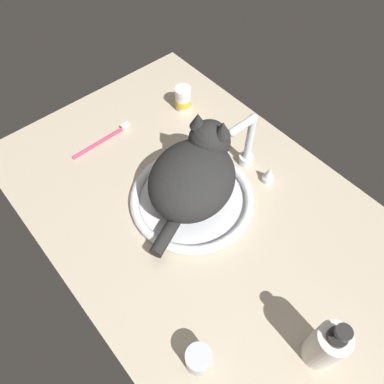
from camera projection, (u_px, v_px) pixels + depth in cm
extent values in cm
cube|color=#B7A88E|center=(203.00, 214.00, 96.00)|extent=(115.30, 72.91, 3.00)
torus|color=white|center=(192.00, 198.00, 95.62)|extent=(32.18, 32.18, 2.44)
cylinder|color=white|center=(192.00, 200.00, 96.38)|extent=(28.52, 28.52, 0.60)
cylinder|color=silver|center=(246.00, 159.00, 102.86)|extent=(4.00, 4.00, 2.70)
cylinder|color=silver|center=(250.00, 138.00, 95.88)|extent=(2.00, 2.00, 14.30)
sphere|color=silver|center=(254.00, 118.00, 90.00)|extent=(2.20, 2.20, 2.20)
cylinder|color=silver|center=(243.00, 125.00, 88.65)|extent=(2.00, 7.30, 2.00)
sphere|color=silver|center=(232.00, 132.00, 87.29)|extent=(2.10, 2.10, 2.10)
cylinder|color=silver|center=(225.00, 144.00, 106.90)|extent=(3.20, 3.20, 1.60)
cone|color=silver|center=(226.00, 138.00, 104.73)|extent=(2.88, 2.88, 3.69)
cylinder|color=silver|center=(268.00, 179.00, 99.72)|extent=(3.20, 3.20, 1.60)
cone|color=silver|center=(269.00, 173.00, 97.55)|extent=(2.88, 2.88, 3.69)
ellipsoid|color=black|center=(192.00, 179.00, 88.96)|extent=(28.30, 30.25, 13.79)
sphere|color=black|center=(209.00, 141.00, 90.52)|extent=(10.59, 10.59, 10.59)
cone|color=black|center=(198.00, 120.00, 86.64)|extent=(4.03, 4.03, 3.97)
cone|color=black|center=(223.00, 129.00, 85.05)|extent=(4.03, 4.03, 3.97)
ellipsoid|color=silver|center=(216.00, 133.00, 93.43)|extent=(5.34, 4.68, 3.39)
ellipsoid|color=silver|center=(207.00, 157.00, 93.85)|extent=(12.98, 10.65, 7.59)
cylinder|color=black|center=(166.00, 235.00, 86.27)|extent=(7.13, 10.98, 3.20)
cylinder|color=#B2B5BA|center=(199.00, 360.00, 72.39)|extent=(5.24, 5.24, 4.90)
cylinder|color=silver|center=(199.00, 357.00, 69.97)|extent=(5.35, 5.35, 1.00)
cylinder|color=white|center=(183.00, 101.00, 114.13)|extent=(4.74, 4.74, 6.02)
cylinder|color=gold|center=(183.00, 102.00, 114.53)|extent=(4.88, 4.88, 2.41)
cylinder|color=white|center=(183.00, 91.00, 110.96)|extent=(4.97, 4.97, 1.69)
cylinder|color=silver|center=(326.00, 346.00, 70.15)|extent=(6.56, 6.56, 12.69)
cylinder|color=black|center=(337.00, 337.00, 64.45)|extent=(3.61, 3.61, 1.20)
cylinder|color=black|center=(340.00, 335.00, 63.11)|extent=(1.31, 1.31, 2.06)
cylinder|color=black|center=(344.00, 332.00, 61.77)|extent=(2.95, 2.95, 1.20)
cylinder|color=#D83359|center=(98.00, 143.00, 107.48)|extent=(1.39, 17.01, 1.00)
cube|color=white|center=(125.00, 125.00, 110.72)|extent=(1.26, 2.63, 1.20)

